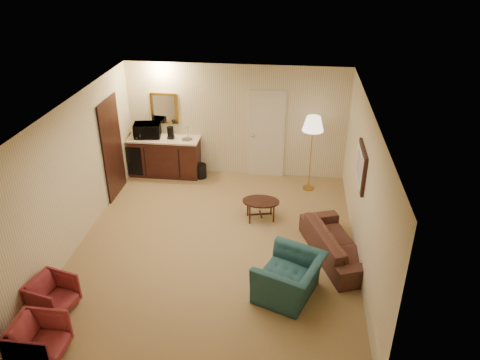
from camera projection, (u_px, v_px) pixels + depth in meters
The scene contains 12 objects.
ground at pixel (216, 245), 8.56m from camera, with size 6.00×6.00×0.00m, color #93754B.
room_walls at pixel (216, 142), 8.45m from camera, with size 5.02×6.01×2.61m.
wetbar_cabinet at pixel (165, 156), 10.91m from camera, with size 1.64×0.58×0.92m, color #341710.
sofa at pixel (337, 239), 8.10m from camera, with size 1.84×0.54×0.72m, color black.
teal_armchair at pixel (290, 272), 7.18m from camera, with size 1.02×0.66×0.89m, color #1D4A48.
rose_chair_near at pixel (52, 294), 6.94m from camera, with size 0.59×0.55×0.61m, color maroon.
rose_chair_far at pixel (38, 339), 6.14m from camera, with size 0.64×0.60×0.65m, color maroon.
coffee_table at pixel (261, 210), 9.26m from camera, with size 0.73×0.49×0.42m, color black.
floor_lamp at pixel (311, 154), 10.10m from camera, with size 0.45×0.45×1.71m, color #B18A3B.
waste_bin at pixel (201, 171), 10.90m from camera, with size 0.26×0.26×0.33m, color black.
microwave at pixel (147, 129), 10.68m from camera, with size 0.59×0.33×0.40m, color black.
coffee_maker at pixel (171, 133), 10.62m from camera, with size 0.15×0.15×0.28m, color black.
Camera 1 is at (1.27, -6.94, 5.01)m, focal length 35.00 mm.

